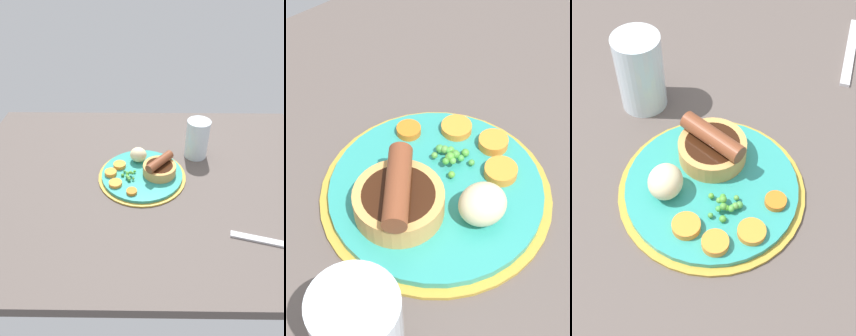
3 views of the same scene
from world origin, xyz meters
TOP-DOWN VIEW (x-y plane):
  - dining_table at (0.00, 0.00)cm, footprint 110.00×80.00cm
  - dinner_plate at (0.75, -0.25)cm, footprint 25.67×25.67cm
  - sausage_pudding at (-4.26, 0.17)cm, footprint 9.58×9.58cm
  - pea_pile at (4.51, 1.94)cm, footprint 4.26×4.89cm
  - potato_chunk_0 at (1.96, -6.00)cm, footprint 6.10×5.75cm
  - carrot_slice_0 at (9.87, 0.70)cm, footprint 4.86×4.86cm
  - carrot_slice_1 at (7.54, -3.02)cm, footprint 5.23×5.23cm
  - carrot_slice_2 at (8.13, 5.24)cm, footprint 4.53×4.53cm
  - carrot_slice_5 at (3.47, 8.50)cm, footprint 3.82×3.82cm

SIDE VIEW (x-z plane):
  - dining_table at x=0.00cm, z-range 0.00..3.00cm
  - dinner_plate at x=0.75cm, z-range 2.87..4.27cm
  - carrot_slice_5 at x=3.47cm, z-range 4.40..5.31cm
  - carrot_slice_2 at x=8.13cm, z-range 4.40..5.36cm
  - carrot_slice_1 at x=7.54cm, z-range 4.40..5.54cm
  - carrot_slice_0 at x=9.87cm, z-range 4.40..5.57cm
  - pea_pile at x=4.51cm, z-range 4.40..6.37cm
  - sausage_pudding at x=-4.26cm, z-range 3.69..9.20cm
  - potato_chunk_0 at x=1.96cm, z-range 4.40..8.97cm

